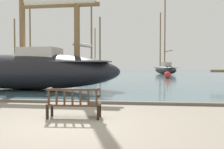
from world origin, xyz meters
name	(u,v)px	position (x,y,z in m)	size (l,w,h in m)	color
ground_plane	(66,125)	(0.00, 0.00, 0.00)	(160.00, 160.00, 0.00)	gray
harbor_water	(133,73)	(0.00, 44.00, 0.04)	(100.00, 80.00, 0.08)	#476670
quay_edge_kerb	(94,102)	(0.00, 3.85, 0.06)	(40.00, 0.30, 0.12)	#675F54
park_bench	(74,103)	(-0.02, 0.87, 0.47)	(1.63, 0.61, 0.92)	black
sailboat_far_starboard	(91,69)	(-5.43, 28.40, 1.09)	(5.07, 10.42, 12.21)	navy
sailboat_outer_port	(28,66)	(-5.24, 8.65, 1.59)	(12.07, 3.89, 15.61)	black
sailboat_mid_starboard	(95,70)	(-6.99, 39.34, 0.77)	(2.39, 7.19, 8.52)	silver
sailboat_nearest_port	(165,69)	(5.72, 36.93, 1.06)	(4.24, 9.11, 12.88)	black
sailboat_nearest_starboard	(32,68)	(-18.76, 38.11, 1.10)	(11.16, 2.92, 12.49)	maroon
channel_buoy	(167,75)	(4.86, 23.35, 0.48)	(0.80, 0.80, 1.50)	red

